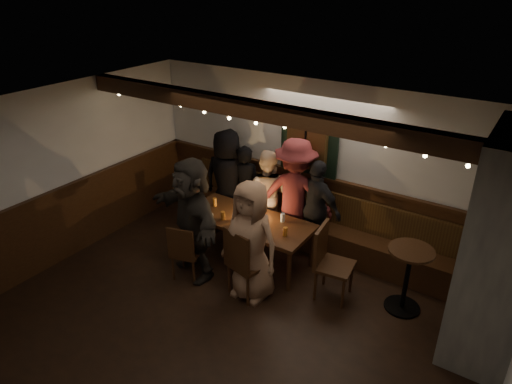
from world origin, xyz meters
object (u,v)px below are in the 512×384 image
Objects in this scene: person_b at (245,188)px; person_f at (192,219)px; chair_near_left at (184,250)px; person_g at (251,241)px; person_a at (227,180)px; dining_table at (248,222)px; high_top at (408,272)px; person_e at (316,208)px; person_d at (295,195)px; chair_near_right at (243,260)px; chair_end at (328,258)px; person_c at (267,194)px.

person_b is 0.83× the size of person_f.
chair_near_left is 0.52× the size of person_g.
person_f reaches higher than person_a.
dining_table is 2.14× the size of high_top.
person_e is 0.86× the size of person_f.
person_b is at bearing 12.38° from person_e.
chair_near_right is at bearing 80.42° from person_d.
person_a is at bearing 160.57° from chair_end.
person_a is at bearing 129.56° from person_f.
person_c is 0.83× the size of person_d.
person_e is (0.30, 1.50, 0.18)m from chair_near_right.
chair_near_right is at bearing -144.29° from chair_end.
person_d reaches higher than person_a.
person_a reaches higher than person_b.
chair_end is at bearing 34.77° from person_g.
person_e is (1.62, 0.06, -0.09)m from person_a.
person_d is (-0.07, 1.49, 0.31)m from chair_near_right.
person_g reaches higher than person_b.
person_c is 0.98× the size of person_e.
person_g is at bearing 94.53° from person_e.
chair_end reaches higher than high_top.
person_a is at bearing 136.99° from person_g.
dining_table is 1.11m from person_a.
person_b is 1.34m from person_e.
person_d is at bearing 156.91° from person_b.
person_e is at bearing 125.75° from chair_end.
person_c reaches higher than chair_near_left.
high_top is 3.24m from person_a.
person_f reaches higher than person_g.
person_g is (-1.81, -0.85, 0.27)m from high_top.
person_d is at bearing 172.85° from person_a.
chair_near_right is at bearing 92.78° from person_e.
high_top is at bearing 174.47° from person_e.
high_top is at bearing 26.35° from person_g.
person_g is at bearing 13.62° from chair_near_left.
dining_table is at bearing 119.92° from chair_near_right.
person_f is (-1.81, -0.59, 0.31)m from chair_end.
dining_table is at bearing 107.43° from person_b.
person_f is (-0.45, -0.72, 0.26)m from dining_table.
person_f is at bearing 97.26° from person_a.
person_f is (-0.29, -1.48, 0.15)m from person_c.
chair_near_left is 0.92m from chair_near_right.
chair_end is 1.93m from person_f.
person_e reaches higher than chair_end.
person_e is at bearing 72.93° from person_f.
person_b reaches higher than chair_near_left.
person_c is at bearing 159.63° from person_b.
person_a is 1.15× the size of person_c.
high_top is at bearing 148.07° from person_b.
chair_end reaches higher than dining_table.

